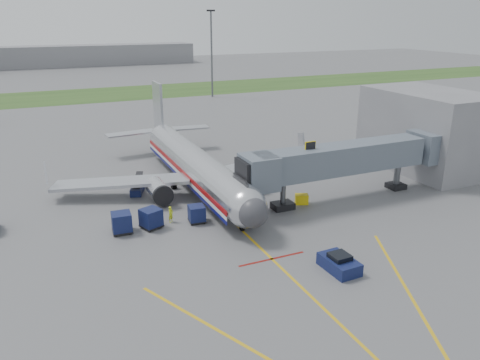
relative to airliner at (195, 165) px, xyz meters
name	(u,v)px	position (x,y,z in m)	size (l,w,h in m)	color
ground	(251,239)	(0.00, -15.25, -2.65)	(400.00, 400.00, 0.00)	#565659
grass_strip	(100,95)	(0.00, 74.75, -2.64)	(300.00, 25.00, 0.01)	#2D4C1E
apron_markings	(293,279)	(0.00, -22.65, -2.64)	(21.52, 50.00, 0.01)	gold
airliner	(195,165)	(0.00, 0.00, 0.00)	(32.10, 35.67, 10.25)	silver
jet_bridge	(340,160)	(12.86, -10.25, 1.82)	(25.30, 4.00, 6.90)	slate
terminal	(427,130)	(30.00, -5.25, 2.35)	(10.00, 16.00, 10.00)	slate
light_mast_right	(212,52)	(25.00, 59.75, 8.13)	(2.00, 0.44, 20.40)	#595B60
distant_terminal	(42,57)	(-10.00, 154.75, 1.35)	(120.00, 14.00, 8.00)	slate
pushback_tug	(339,263)	(4.00, -22.96, -2.07)	(2.16, 3.40, 1.39)	#0C1D38
baggage_cart_a	(122,223)	(-10.28, -9.12, -1.66)	(1.92, 1.92, 1.92)	#0C1D38
baggage_cart_b	(151,218)	(-7.57, -9.20, -1.69)	(2.24, 2.24, 1.87)	#0C1D38
baggage_cart_c	(197,214)	(-3.22, -9.74, -1.79)	(1.71, 1.71, 1.67)	#0C1D38
belt_loader	(138,189)	(-6.69, 0.69, -2.19)	(2.32, 3.87, 1.84)	#0C1D38
ground_power_cart	(302,199)	(8.51, -9.87, -2.12)	(1.57, 1.31, 1.07)	#DEC00D
ramp_worker	(171,214)	(-5.52, -8.72, -1.84)	(0.59, 0.39, 1.62)	#C8DE1A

